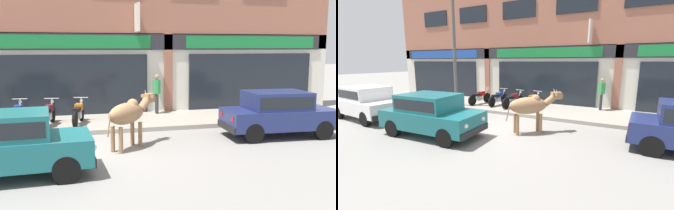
% 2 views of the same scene
% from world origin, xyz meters
% --- Properties ---
extents(ground_plane, '(90.00, 90.00, 0.00)m').
position_xyz_m(ground_plane, '(0.00, 0.00, 0.00)').
color(ground_plane, gray).
extents(sidewalk, '(19.00, 3.23, 0.16)m').
position_xyz_m(sidewalk, '(0.00, 3.82, 0.08)').
color(sidewalk, gray).
rests_on(sidewalk, ground).
extents(shop_building, '(23.00, 1.40, 9.19)m').
position_xyz_m(shop_building, '(0.00, 5.69, 4.38)').
color(shop_building, '#9E604C').
rests_on(shop_building, ground).
extents(cow, '(1.73, 1.61, 1.61)m').
position_xyz_m(cow, '(1.28, 0.22, 1.01)').
color(cow, '#936B47').
rests_on(cow, ground).
extents(car_1, '(3.71, 1.88, 1.46)m').
position_xyz_m(car_1, '(-6.01, -1.26, 0.81)').
color(car_1, black).
rests_on(car_1, ground).
extents(car_2, '(3.66, 1.73, 1.46)m').
position_xyz_m(car_2, '(-1.69, -1.61, 0.81)').
color(car_2, black).
rests_on(car_2, ground).
extents(motorcycle_0, '(0.56, 1.81, 0.88)m').
position_xyz_m(motorcycle_0, '(-3.13, 3.45, 0.54)').
color(motorcycle_0, black).
rests_on(motorcycle_0, sidewalk).
extents(motorcycle_1, '(0.52, 1.81, 0.88)m').
position_xyz_m(motorcycle_1, '(-2.01, 3.62, 0.54)').
color(motorcycle_1, black).
rests_on(motorcycle_1, sidewalk).
extents(motorcycle_2, '(0.64, 1.79, 0.88)m').
position_xyz_m(motorcycle_2, '(-1.00, 3.47, 0.54)').
color(motorcycle_2, black).
rests_on(motorcycle_2, sidewalk).
extents(motorcycle_3, '(0.66, 1.79, 0.88)m').
position_xyz_m(motorcycle_3, '(0.02, 3.47, 0.54)').
color(motorcycle_3, black).
rests_on(motorcycle_3, sidewalk).
extents(pedestrian, '(0.32, 0.50, 1.60)m').
position_xyz_m(pedestrian, '(3.21, 4.88, 1.14)').
color(pedestrian, '#2D2D33').
rests_on(pedestrian, sidewalk).
extents(utility_pole, '(0.18, 0.18, 5.73)m').
position_xyz_m(utility_pole, '(-4.05, 2.50, 3.02)').
color(utility_pole, '#595651').
rests_on(utility_pole, sidewalk).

